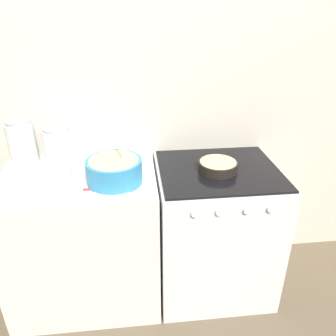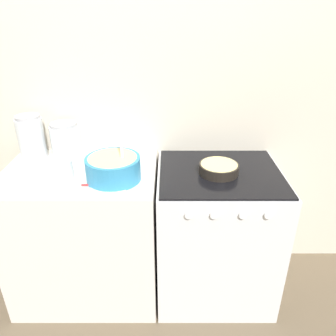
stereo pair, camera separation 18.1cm
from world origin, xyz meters
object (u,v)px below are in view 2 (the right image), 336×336
(tin_can, at_px, (67,169))
(storage_jar_middle, at_px, (67,143))
(baking_pan, at_px, (220,168))
(storage_jar_left, at_px, (33,140))
(stove, at_px, (216,233))
(mixing_bowl, at_px, (114,167))

(tin_can, bearing_deg, storage_jar_middle, 104.62)
(baking_pan, xyz_separation_m, storage_jar_left, (-1.13, 0.22, 0.09))
(stove, distance_m, storage_jar_middle, 1.09)
(stove, height_order, storage_jar_middle, storage_jar_middle)
(mixing_bowl, height_order, tin_can, mixing_bowl)
(storage_jar_left, distance_m, storage_jar_middle, 0.21)
(mixing_bowl, bearing_deg, storage_jar_middle, 138.60)
(baking_pan, xyz_separation_m, tin_can, (-0.84, -0.06, 0.02))
(mixing_bowl, relative_size, tin_can, 2.73)
(stove, relative_size, storage_jar_middle, 3.96)
(mixing_bowl, xyz_separation_m, storage_jar_middle, (-0.33, 0.29, 0.02))
(mixing_bowl, distance_m, storage_jar_middle, 0.44)
(mixing_bowl, relative_size, storage_jar_middle, 1.33)
(mixing_bowl, bearing_deg, tin_can, 177.26)
(storage_jar_left, height_order, tin_can, storage_jar_left)
(stove, relative_size, tin_can, 8.10)
(baking_pan, distance_m, tin_can, 0.84)
(storage_jar_left, xyz_separation_m, storage_jar_middle, (0.21, 0.00, -0.02))
(mixing_bowl, bearing_deg, storage_jar_left, 151.59)
(mixing_bowl, xyz_separation_m, storage_jar_left, (-0.54, 0.29, 0.04))
(storage_jar_middle, bearing_deg, mixing_bowl, -41.40)
(baking_pan, relative_size, storage_jar_left, 0.83)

